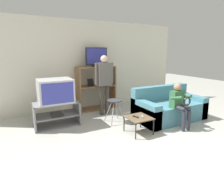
# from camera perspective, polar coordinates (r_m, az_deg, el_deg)

# --- Properties ---
(ground_plane) EXTENTS (18.00, 18.00, 0.00)m
(ground_plane) POSITION_cam_1_polar(r_m,az_deg,el_deg) (3.22, 13.77, -21.55)
(ground_plane) COLOR #B7B7AD
(wall_back) EXTENTS (6.40, 0.06, 2.60)m
(wall_back) POSITION_cam_1_polar(r_m,az_deg,el_deg) (5.66, -8.32, 6.31)
(wall_back) COLOR silver
(wall_back) RESTS_ON ground_plane
(tv_stand) EXTENTS (1.00, 0.58, 0.55)m
(tv_stand) POSITION_cam_1_polar(r_m,az_deg,el_deg) (4.58, -16.58, -8.12)
(tv_stand) COLOR slate
(tv_stand) RESTS_ON ground_plane
(television_main) EXTENTS (0.75, 0.63, 0.53)m
(television_main) POSITION_cam_1_polar(r_m,az_deg,el_deg) (4.45, -16.89, -1.38)
(television_main) COLOR #B2B2B7
(television_main) RESTS_ON tv_stand
(media_shelf) EXTENTS (1.12, 0.45, 1.27)m
(media_shelf) POSITION_cam_1_polar(r_m,az_deg,el_deg) (5.55, -4.92, -0.46)
(media_shelf) COLOR #8E6642
(media_shelf) RESTS_ON ground_plane
(television_flat) EXTENTS (0.65, 0.20, 0.54)m
(television_flat) POSITION_cam_1_polar(r_m,az_deg,el_deg) (5.46, -4.74, 8.67)
(television_flat) COLOR black
(television_flat) RESTS_ON media_shelf
(folding_stool) EXTENTS (0.40, 0.41, 0.56)m
(folding_stool) POSITION_cam_1_polar(r_m,az_deg,el_deg) (4.51, 0.83, -5.44)
(folding_stool) COLOR #99999E
(folding_stool) RESTS_ON ground_plane
(snack_table) EXTENTS (0.49, 0.49, 0.35)m
(snack_table) POSITION_cam_1_polar(r_m,az_deg,el_deg) (4.00, 8.11, -9.85)
(snack_table) COLOR brown
(snack_table) RESTS_ON ground_plane
(remote_control_black) EXTENTS (0.07, 0.15, 0.02)m
(remote_control_black) POSITION_cam_1_polar(r_m,az_deg,el_deg) (3.97, 7.22, -9.27)
(remote_control_black) COLOR black
(remote_control_black) RESTS_ON snack_table
(remote_control_white) EXTENTS (0.10, 0.14, 0.02)m
(remote_control_white) POSITION_cam_1_polar(r_m,az_deg,el_deg) (4.01, 9.24, -9.16)
(remote_control_white) COLOR gray
(remote_control_white) RESTS_ON snack_table
(couch) EXTENTS (1.75, 0.92, 0.81)m
(couch) POSITION_cam_1_polar(r_m,az_deg,el_deg) (5.01, 16.75, -6.42)
(couch) COLOR teal
(couch) RESTS_ON ground_plane
(person_standing_adult) EXTENTS (0.53, 0.20, 1.60)m
(person_standing_adult) POSITION_cam_1_polar(r_m,az_deg,el_deg) (5.00, -2.35, 2.09)
(person_standing_adult) COLOR #3D3833
(person_standing_adult) RESTS_ON ground_plane
(person_seated_child) EXTENTS (0.33, 0.43, 1.00)m
(person_seated_child) POSITION_cam_1_polar(r_m,az_deg,el_deg) (4.44, 19.87, -4.54)
(person_seated_child) COLOR #2D2D38
(person_seated_child) RESTS_ON ground_plane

